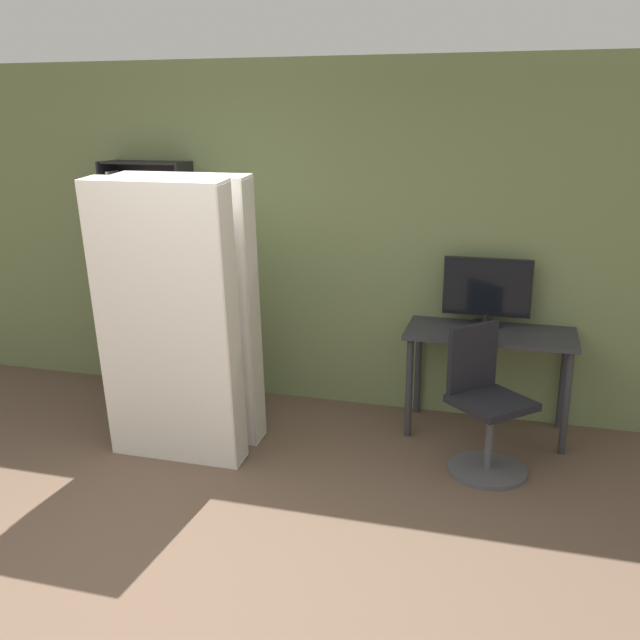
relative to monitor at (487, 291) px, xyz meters
name	(u,v)px	position (x,y,z in m)	size (l,w,h in m)	color
ground_plane	(143,607)	(-1.41, -2.63, -1.04)	(16.00, 16.00, 0.00)	brown
wall_back	(308,237)	(-1.41, 0.17, 0.31)	(8.00, 0.06, 2.70)	#6B7A4C
desk	(490,347)	(0.05, -0.15, -0.38)	(1.20, 0.58, 0.78)	#2D2D33
monitor	(487,291)	(0.00, 0.00, 0.00)	(0.64, 0.25, 0.51)	black
office_chair	(485,413)	(0.07, -0.76, -0.64)	(0.62, 0.62, 0.97)	#4C4C51
bookshelf	(145,282)	(-2.81, 0.02, -0.11)	(0.70, 0.30, 1.93)	black
mattress_near	(168,326)	(-1.96, -1.20, -0.09)	(0.94, 0.36, 1.91)	silver
mattress_far	(193,312)	(-1.96, -0.82, -0.09)	(0.94, 0.35, 1.91)	silver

